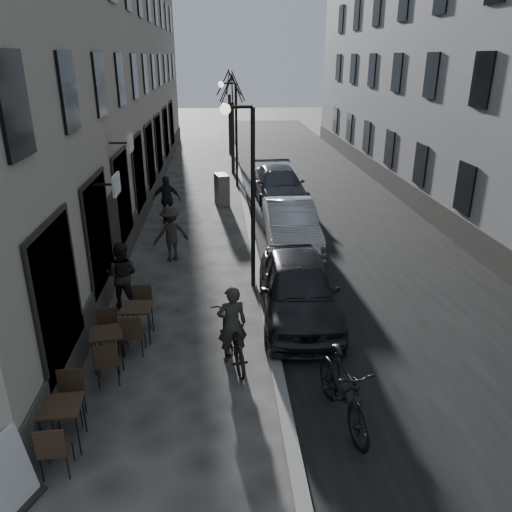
{
  "coord_description": "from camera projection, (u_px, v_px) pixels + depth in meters",
  "views": [
    {
      "loc": [
        -0.89,
        -7.1,
        6.19
      ],
      "look_at": [
        -0.08,
        3.81,
        1.8
      ],
      "focal_mm": 35.0,
      "sensor_mm": 36.0,
      "label": 1
    }
  ],
  "objects": [
    {
      "name": "bistro_set_a",
      "position": [
        63.0,
        421.0,
        8.37
      ],
      "size": [
        0.72,
        1.68,
        0.98
      ],
      "rotation": [
        0.0,
        0.0,
        0.08
      ],
      "color": "black",
      "rests_on": "ground"
    },
    {
      "name": "car_mid",
      "position": [
        291.0,
        224.0,
        17.31
      ],
      "size": [
        1.64,
        4.68,
        1.54
      ],
      "primitive_type": "imported",
      "rotation": [
        0.0,
        0.0,
        -0.0
      ],
      "color": "#9A9DA2",
      "rests_on": "ground"
    },
    {
      "name": "car_near",
      "position": [
        298.0,
        288.0,
        12.47
      ],
      "size": [
        2.08,
        4.76,
        1.6
      ],
      "primitive_type": "imported",
      "rotation": [
        0.0,
        0.0,
        -0.04
      ],
      "color": "black",
      "rests_on": "ground"
    },
    {
      "name": "pedestrian_far",
      "position": [
        167.0,
        199.0,
        19.7
      ],
      "size": [
        1.13,
        0.53,
        1.88
      ],
      "primitive_type": "imported",
      "rotation": [
        0.0,
        0.0,
        -0.06
      ],
      "color": "black",
      "rests_on": "ground"
    },
    {
      "name": "pedestrian_mid",
      "position": [
        171.0,
        234.0,
        16.01
      ],
      "size": [
        1.33,
        1.08,
        1.8
      ],
      "primitive_type": "imported",
      "rotation": [
        0.0,
        0.0,
        3.55
      ],
      "color": "#282523",
      "rests_on": "ground"
    },
    {
      "name": "moped",
      "position": [
        343.0,
        390.0,
        8.86
      ],
      "size": [
        0.98,
        2.32,
        1.35
      ],
      "primitive_type": "imported",
      "rotation": [
        0.0,
        0.0,
        0.16
      ],
      "color": "black",
      "rests_on": "ground"
    },
    {
      "name": "tree_near",
      "position": [
        232.0,
        87.0,
        26.64
      ],
      "size": [
        2.4,
        2.4,
        5.7
      ],
      "color": "black",
      "rests_on": "ground"
    },
    {
      "name": "building_right",
      "position": [
        452.0,
        12.0,
        21.89
      ],
      "size": [
        4.0,
        35.0,
        16.0
      ],
      "primitive_type": "cube",
      "color": "gray",
      "rests_on": "ground"
    },
    {
      "name": "kerb",
      "position": [
        243.0,
        195.0,
        23.74
      ],
      "size": [
        0.25,
        60.0,
        0.12
      ],
      "primitive_type": "cube",
      "color": "slate",
      "rests_on": "ground"
    },
    {
      "name": "streetlamp_near",
      "position": [
        247.0,
        178.0,
        13.31
      ],
      "size": [
        0.9,
        0.28,
        5.09
      ],
      "color": "black",
      "rests_on": "ground"
    },
    {
      "name": "bistro_set_c",
      "position": [
        138.0,
        319.0,
        11.58
      ],
      "size": [
        0.7,
        1.69,
        1.0
      ],
      "rotation": [
        0.0,
        0.0,
        -0.01
      ],
      "color": "black",
      "rests_on": "ground"
    },
    {
      "name": "utility_cabinet",
      "position": [
        222.0,
        190.0,
        22.13
      ],
      "size": [
        0.7,
        1.01,
        1.38
      ],
      "primitive_type": "cube",
      "rotation": [
        0.0,
        0.0,
        0.23
      ],
      "color": "slate",
      "rests_on": "ground"
    },
    {
      "name": "cyclist_rider",
      "position": [
        232.0,
        324.0,
        10.61
      ],
      "size": [
        0.72,
        0.54,
        1.78
      ],
      "primitive_type": "imported",
      "rotation": [
        0.0,
        0.0,
        3.33
      ],
      "color": "#2A2724",
      "rests_on": "ground"
    },
    {
      "name": "pedestrian_near",
      "position": [
        122.0,
        275.0,
        12.99
      ],
      "size": [
        0.99,
        0.84,
        1.79
      ],
      "primitive_type": "imported",
      "rotation": [
        0.0,
        0.0,
        2.94
      ],
      "color": "black",
      "rests_on": "ground"
    },
    {
      "name": "building_left",
      "position": [
        92.0,
        10.0,
        20.82
      ],
      "size": [
        4.0,
        35.0,
        16.0
      ],
      "primitive_type": "cube",
      "color": "gray",
      "rests_on": "ground"
    },
    {
      "name": "bistro_set_b",
      "position": [
        108.0,
        345.0,
        10.55
      ],
      "size": [
        0.78,
        1.7,
        0.98
      ],
      "rotation": [
        0.0,
        0.0,
        0.18
      ],
      "color": "black",
      "rests_on": "ground"
    },
    {
      "name": "sign_board",
      "position": [
        12.0,
        479.0,
        7.25
      ],
      "size": [
        0.65,
        0.77,
        1.19
      ],
      "rotation": [
        0.0,
        0.0,
        -0.41
      ],
      "color": "black",
      "rests_on": "ground"
    },
    {
      "name": "car_far",
      "position": [
        279.0,
        185.0,
        22.59
      ],
      "size": [
        2.33,
        5.32,
        1.52
      ],
      "primitive_type": "imported",
      "rotation": [
        0.0,
        0.0,
        0.04
      ],
      "color": "#3F424B",
      "rests_on": "ground"
    },
    {
      "name": "bicycle",
      "position": [
        232.0,
        338.0,
        10.74
      ],
      "size": [
        1.09,
        2.17,
        1.09
      ],
      "primitive_type": "imported",
      "rotation": [
        0.0,
        0.0,
        3.33
      ],
      "color": "black",
      "rests_on": "ground"
    },
    {
      "name": "streetlamp_far",
      "position": [
        233.0,
        123.0,
        24.41
      ],
      "size": [
        0.9,
        0.28,
        5.09
      ],
      "color": "black",
      "rests_on": "ground"
    },
    {
      "name": "tree_far",
      "position": [
        229.0,
        82.0,
        32.19
      ],
      "size": [
        2.4,
        2.4,
        5.7
      ],
      "color": "black",
      "rests_on": "ground"
    },
    {
      "name": "road",
      "position": [
        319.0,
        195.0,
        24.01
      ],
      "size": [
        7.3,
        60.0,
        0.0
      ],
      "primitive_type": "cube",
      "color": "black",
      "rests_on": "ground"
    },
    {
      "name": "ground",
      "position": [
        276.0,
        428.0,
        8.94
      ],
      "size": [
        120.0,
        120.0,
        0.0
      ],
      "primitive_type": "plane",
      "color": "#353230",
      "rests_on": "ground"
    }
  ]
}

